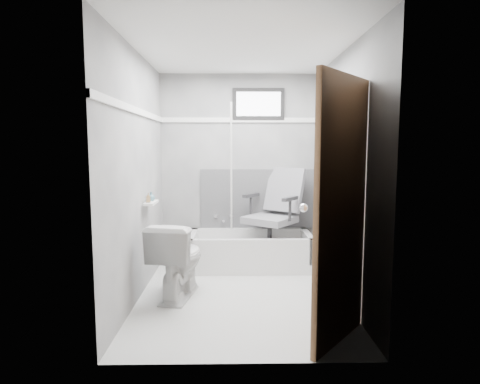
{
  "coord_description": "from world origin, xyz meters",
  "views": [
    {
      "loc": [
        -0.07,
        -3.9,
        1.48
      ],
      "look_at": [
        0.0,
        0.35,
        1.0
      ],
      "focal_mm": 30.0,
      "sensor_mm": 36.0,
      "label": 1
    }
  ],
  "objects_px": {
    "bathtub": "(250,250)",
    "soap_bottle_b": "(151,196)",
    "toilet": "(178,259)",
    "office_chair": "(270,213)",
    "soap_bottle_a": "(148,197)",
    "door": "(391,219)"
  },
  "relations": [
    {
      "from": "soap_bottle_b",
      "to": "soap_bottle_a",
      "type": "bearing_deg",
      "value": -90.0
    },
    {
      "from": "office_chair",
      "to": "toilet",
      "type": "relative_size",
      "value": 1.45
    },
    {
      "from": "toilet",
      "to": "soap_bottle_b",
      "type": "relative_size",
      "value": 7.57
    },
    {
      "from": "office_chair",
      "to": "door",
      "type": "xyz_separation_m",
      "value": [
        0.6,
        -2.24,
        0.33
      ]
    },
    {
      "from": "bathtub",
      "to": "toilet",
      "type": "height_order",
      "value": "toilet"
    },
    {
      "from": "bathtub",
      "to": "door",
      "type": "relative_size",
      "value": 0.75
    },
    {
      "from": "door",
      "to": "office_chair",
      "type": "bearing_deg",
      "value": 105.07
    },
    {
      "from": "door",
      "to": "soap_bottle_a",
      "type": "distance_m",
      "value": 2.41
    },
    {
      "from": "bathtub",
      "to": "soap_bottle_a",
      "type": "bearing_deg",
      "value": -144.8
    },
    {
      "from": "soap_bottle_a",
      "to": "bathtub",
      "type": "bearing_deg",
      "value": 35.2
    },
    {
      "from": "door",
      "to": "soap_bottle_a",
      "type": "relative_size",
      "value": 21.13
    },
    {
      "from": "office_chair",
      "to": "soap_bottle_a",
      "type": "bearing_deg",
      "value": -112.22
    },
    {
      "from": "bathtub",
      "to": "office_chair",
      "type": "bearing_deg",
      "value": 7.31
    },
    {
      "from": "door",
      "to": "soap_bottle_a",
      "type": "height_order",
      "value": "door"
    },
    {
      "from": "bathtub",
      "to": "soap_bottle_a",
      "type": "distance_m",
      "value": 1.52
    },
    {
      "from": "office_chair",
      "to": "soap_bottle_b",
      "type": "bearing_deg",
      "value": -116.91
    },
    {
      "from": "toilet",
      "to": "soap_bottle_a",
      "type": "bearing_deg",
      "value": -22.21
    },
    {
      "from": "toilet",
      "to": "soap_bottle_a",
      "type": "relative_size",
      "value": 8.06
    },
    {
      "from": "office_chair",
      "to": "soap_bottle_b",
      "type": "xyz_separation_m",
      "value": [
        -1.32,
        -0.65,
        0.29
      ]
    },
    {
      "from": "bathtub",
      "to": "office_chair",
      "type": "distance_m",
      "value": 0.52
    },
    {
      "from": "bathtub",
      "to": "toilet",
      "type": "bearing_deg",
      "value": -128.02
    },
    {
      "from": "bathtub",
      "to": "soap_bottle_b",
      "type": "relative_size",
      "value": 14.88
    }
  ]
}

